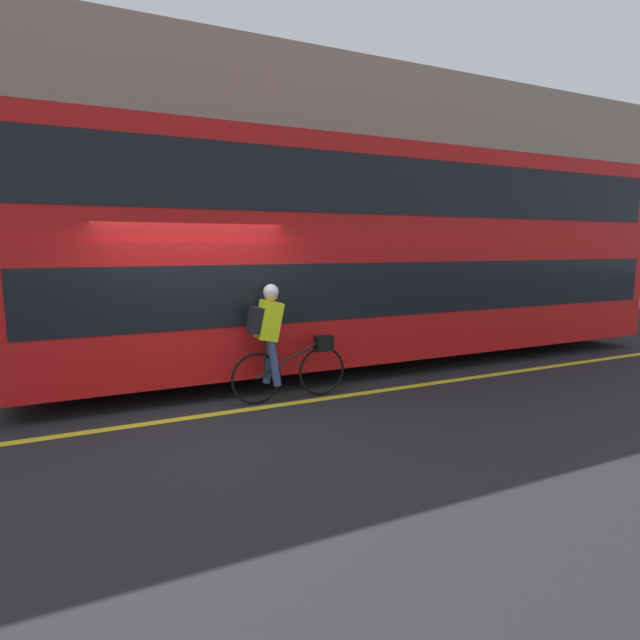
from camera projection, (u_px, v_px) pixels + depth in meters
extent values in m
plane|color=#232326|center=(205.00, 411.00, 6.69)|extent=(80.00, 80.00, 0.00)
cube|color=yellow|center=(208.00, 415.00, 6.53)|extent=(50.00, 0.14, 0.01)
cube|color=#A8A399|center=(153.00, 337.00, 11.83)|extent=(60.00, 2.10, 0.12)
cube|color=gray|center=(139.00, 179.00, 12.35)|extent=(60.00, 0.30, 7.67)
cylinder|color=black|center=(516.00, 325.00, 11.02)|extent=(0.94, 0.30, 0.94)
cylinder|color=black|center=(171.00, 356.00, 7.93)|extent=(0.94, 0.30, 0.94)
cube|color=red|center=(372.00, 296.00, 9.36)|extent=(11.94, 2.48, 1.97)
cube|color=black|center=(373.00, 283.00, 9.32)|extent=(11.46, 2.50, 0.87)
cube|color=red|center=(374.00, 198.00, 9.10)|extent=(11.94, 2.38, 1.61)
cube|color=black|center=(374.00, 194.00, 9.08)|extent=(11.46, 2.40, 0.90)
torus|color=black|center=(322.00, 371.00, 7.37)|extent=(0.73, 0.04, 0.73)
torus|color=black|center=(257.00, 379.00, 6.95)|extent=(0.73, 0.04, 0.73)
cylinder|color=black|center=(290.00, 359.00, 7.13)|extent=(1.02, 0.03, 0.50)
cylinder|color=black|center=(265.00, 359.00, 6.96)|extent=(0.03, 0.03, 0.54)
cube|color=black|center=(324.00, 343.00, 7.32)|extent=(0.26, 0.16, 0.22)
cube|color=#D8EA19|center=(269.00, 320.00, 6.91)|extent=(0.37, 0.32, 0.58)
cube|color=black|center=(255.00, 320.00, 6.83)|extent=(0.21, 0.26, 0.38)
cylinder|color=#384C7A|center=(270.00, 361.00, 7.10)|extent=(0.22, 0.11, 0.66)
cylinder|color=#384C7A|center=(274.00, 363.00, 6.93)|extent=(0.20, 0.11, 0.66)
sphere|color=tan|center=(271.00, 295.00, 6.88)|extent=(0.19, 0.19, 0.19)
sphere|color=silver|center=(271.00, 292.00, 6.87)|extent=(0.21, 0.21, 0.21)
cylinder|color=#59595B|center=(261.00, 284.00, 12.68)|extent=(0.07, 0.07, 2.24)
cube|color=#1959B2|center=(261.00, 249.00, 12.51)|extent=(0.36, 0.02, 0.36)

